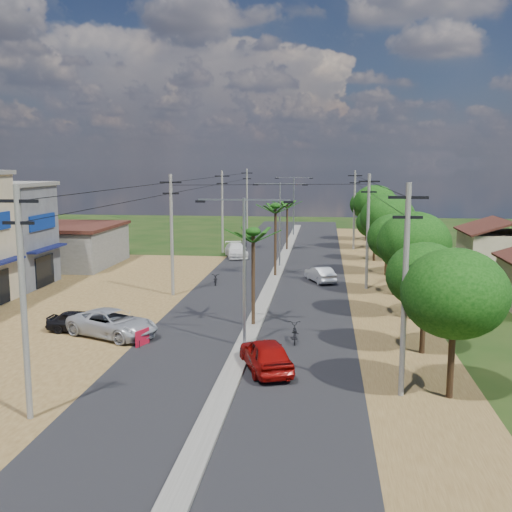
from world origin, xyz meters
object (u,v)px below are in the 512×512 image
Objects in this scene: car_parked_silver at (113,324)px; car_red_near at (266,355)px; car_silver_mid at (320,275)px; roadside_sign at (142,338)px; moto_rider_east at (294,333)px; car_parked_dark at (79,322)px; car_white_far at (236,251)px.

car_red_near is at bearing -92.99° from car_parked_silver.
roadside_sign is at bearing 40.71° from car_silver_mid.
roadside_sign is (2.18, -1.49, -0.30)m from car_parked_silver.
moto_rider_east is (10.29, 0.08, -0.24)m from car_parked_silver.
car_silver_mid is at bearing 84.88° from roadside_sign.
car_red_near is 7.67m from roadside_sign.
car_parked_silver is at bearing -3.28° from moto_rider_east.
car_silver_mid reaches higher than roadside_sign.
car_red_near reaches higher than moto_rider_east.
car_parked_dark is at bearing 27.33° from car_silver_mid.
roadside_sign is (4.48, -2.19, -0.17)m from car_parked_dark.
car_parked_silver is 10.29m from moto_rider_east.
moto_rider_east is (12.60, -0.62, -0.11)m from car_parked_dark.
car_parked_silver is 2.66m from roadside_sign.
car_red_near is 4.34× the size of roadside_sign.
car_red_near is at bearing -113.66° from car_parked_dark.
car_parked_silver is (-2.68, -29.60, 0.04)m from car_white_far.
car_silver_mid is 1.99× the size of moto_rider_east.
car_silver_mid is at bearing -70.29° from car_white_far.
car_red_near reaches higher than roadside_sign.
moto_rider_east is at bearing 63.11° from car_silver_mid.
car_parked_dark is (-11.48, 5.32, -0.15)m from car_red_near.
car_parked_dark is at bearing 96.85° from car_parked_silver.
car_parked_silver is at bearing -111.11° from car_white_far.
car_red_near is 21.97m from car_silver_mid.
car_parked_dark is 3.48× the size of roadside_sign.
car_red_near is 1.25× the size of car_parked_dark.
car_parked_silver is 5.17× the size of roadside_sign.
car_white_far is at bearing 110.58° from roadside_sign.
car_silver_mid is 17.18m from moto_rider_east.
car_red_near is 1.17× the size of car_silver_mid.
car_white_far reaches higher than roadside_sign.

